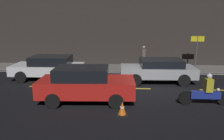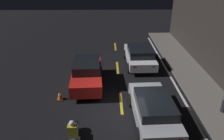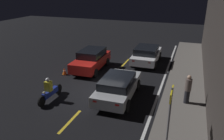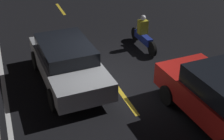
% 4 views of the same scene
% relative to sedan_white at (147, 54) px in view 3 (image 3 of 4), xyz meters
% --- Properties ---
extents(ground_plane, '(56.00, 56.00, 0.00)m').
position_rel_sedan_white_xyz_m(ground_plane, '(5.94, -1.62, -0.76)').
color(ground_plane, black).
extents(raised_curb, '(28.00, 2.29, 0.11)m').
position_rel_sedan_white_xyz_m(raised_curb, '(5.94, 3.23, -0.71)').
color(raised_curb, '#605B56').
rests_on(raised_curb, ground).
extents(building_front, '(28.00, 0.30, 6.13)m').
position_rel_sedan_white_xyz_m(building_front, '(5.94, 4.52, 2.31)').
color(building_front, '#2D2826').
rests_on(building_front, ground).
extents(lane_dash_a, '(2.00, 0.14, 0.01)m').
position_rel_sedan_white_xyz_m(lane_dash_a, '(-4.06, -1.62, -0.76)').
color(lane_dash_a, gold).
rests_on(lane_dash_a, ground).
extents(lane_dash_b, '(2.00, 0.14, 0.01)m').
position_rel_sedan_white_xyz_m(lane_dash_b, '(0.44, -1.62, -0.76)').
color(lane_dash_b, gold).
rests_on(lane_dash_b, ground).
extents(lane_dash_c, '(2.00, 0.14, 0.01)m').
position_rel_sedan_white_xyz_m(lane_dash_c, '(4.94, -1.62, -0.76)').
color(lane_dash_c, gold).
rests_on(lane_dash_c, ground).
extents(lane_dash_d, '(2.00, 0.14, 0.01)m').
position_rel_sedan_white_xyz_m(lane_dash_d, '(9.44, -1.62, -0.76)').
color(lane_dash_d, gold).
rests_on(lane_dash_d, ground).
extents(lane_solid_kerb, '(25.20, 0.14, 0.01)m').
position_rel_sedan_white_xyz_m(lane_solid_kerb, '(5.94, 1.83, -0.76)').
color(lane_solid_kerb, silver).
rests_on(lane_solid_kerb, ground).
extents(sedan_white, '(4.21, 2.05, 1.41)m').
position_rel_sedan_white_xyz_m(sedan_white, '(0.00, 0.00, 0.00)').
color(sedan_white, silver).
rests_on(sedan_white, ground).
extents(taxi_red, '(4.19, 2.00, 1.52)m').
position_rel_sedan_white_xyz_m(taxi_red, '(2.88, -3.58, 0.04)').
color(taxi_red, red).
rests_on(taxi_red, ground).
extents(hatchback_silver, '(4.26, 1.98, 1.34)m').
position_rel_sedan_white_xyz_m(hatchback_silver, '(6.49, -0.25, -0.03)').
color(hatchback_silver, '#9EA0A5').
rests_on(hatchback_silver, ground).
extents(motorcycle, '(2.16, 0.36, 1.36)m').
position_rel_sedan_white_xyz_m(motorcycle, '(7.97, -3.71, -0.21)').
color(motorcycle, black).
rests_on(motorcycle, ground).
extents(traffic_cone_near, '(0.39, 0.39, 0.52)m').
position_rel_sedan_white_xyz_m(traffic_cone_near, '(4.51, -4.96, -0.51)').
color(traffic_cone_near, black).
rests_on(traffic_cone_near, ground).
extents(pedestrian, '(0.34, 0.34, 1.58)m').
position_rel_sedan_white_xyz_m(pedestrian, '(5.92, 3.39, 0.15)').
color(pedestrian, black).
rests_on(pedestrian, raised_curb).
extents(shop_sign, '(0.90, 0.08, 2.40)m').
position_rel_sedan_white_xyz_m(shop_sign, '(9.52, 2.81, 1.04)').
color(shop_sign, '#4C4C51').
rests_on(shop_sign, raised_curb).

